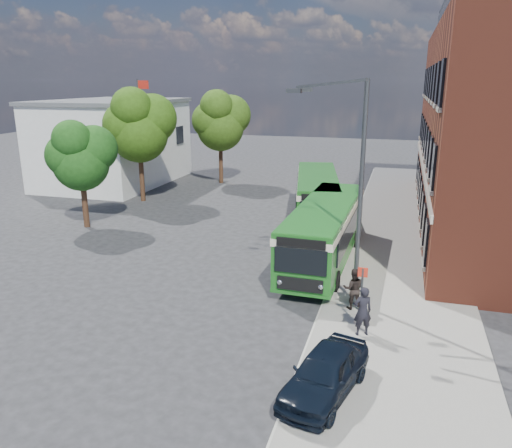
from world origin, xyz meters
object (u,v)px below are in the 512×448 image
(street_lamp, at_px, (351,191))
(bus_front, at_px, (325,227))
(parked_car, at_px, (325,373))
(bus_rear, at_px, (317,193))

(street_lamp, distance_m, bus_front, 5.86)
(street_lamp, xyz_separation_m, bus_front, (-1.64, 4.79, -2.96))
(bus_front, distance_m, parked_car, 11.48)
(bus_front, bearing_deg, street_lamp, -71.12)
(parked_car, bearing_deg, street_lamp, 105.75)
(parked_car, bearing_deg, bus_rear, 114.93)
(bus_rear, distance_m, parked_car, 19.50)
(street_lamp, bearing_deg, bus_rear, 104.94)
(street_lamp, bearing_deg, bus_front, 108.88)
(street_lamp, height_order, parked_car, street_lamp)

